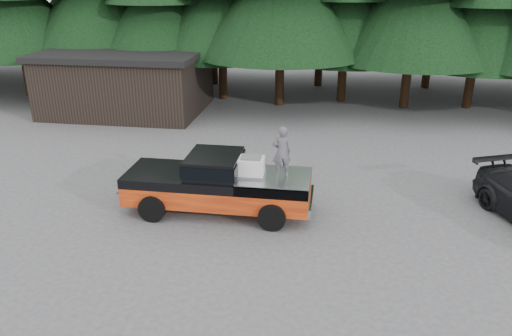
# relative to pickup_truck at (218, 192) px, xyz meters

# --- Properties ---
(ground) EXTENTS (120.00, 120.00, 0.00)m
(ground) POSITION_rel_pickup_truck_xyz_m (1.41, -0.68, -0.67)
(ground) COLOR #474749
(ground) RESTS_ON ground
(pickup_truck) EXTENTS (6.00, 2.04, 1.33)m
(pickup_truck) POSITION_rel_pickup_truck_xyz_m (0.00, 0.00, 0.00)
(pickup_truck) COLOR #E65110
(pickup_truck) RESTS_ON ground
(truck_cab) EXTENTS (1.66, 1.90, 0.59)m
(truck_cab) POSITION_rel_pickup_truck_xyz_m (-0.10, 0.00, 0.96)
(truck_cab) COLOR black
(truck_cab) RESTS_ON pickup_truck
(air_compressor) EXTENTS (0.82, 0.68, 0.55)m
(air_compressor) POSITION_rel_pickup_truck_xyz_m (1.07, -0.06, 0.94)
(air_compressor) COLOR silver
(air_compressor) RESTS_ON pickup_truck
(man_on_bed) EXTENTS (0.67, 0.53, 1.61)m
(man_on_bed) POSITION_rel_pickup_truck_xyz_m (2.00, -0.03, 1.47)
(man_on_bed) COLOR #4D4C52
(man_on_bed) RESTS_ON pickup_truck
(utility_building) EXTENTS (8.40, 6.40, 3.30)m
(utility_building) POSITION_rel_pickup_truck_xyz_m (-7.59, 11.32, 1.00)
(utility_building) COLOR black
(utility_building) RESTS_ON ground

